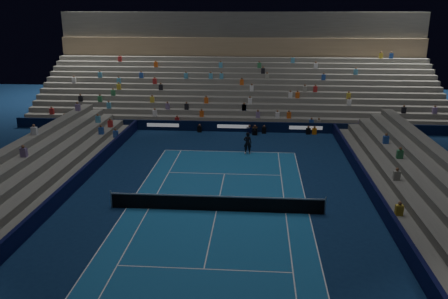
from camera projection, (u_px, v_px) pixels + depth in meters
name	position (u px, v px, depth m)	size (l,w,h in m)	color
ground	(216.00, 211.00, 27.31)	(90.00, 90.00, 0.00)	#0B2146
court_surface	(216.00, 211.00, 27.31)	(10.97, 23.77, 0.01)	#1A5891
sponsor_barrier_far	(234.00, 127.00, 44.79)	(44.00, 0.25, 1.00)	black
sponsor_barrier_east	(383.00, 208.00, 26.47)	(0.25, 37.00, 1.00)	black
sponsor_barrier_west	(58.00, 198.00, 27.86)	(0.25, 37.00, 1.00)	#080B32
grandstand_main	(238.00, 82.00, 52.89)	(44.00, 15.20, 11.20)	slate
grandstand_east	(446.00, 204.00, 26.09)	(5.00, 37.00, 2.50)	#5E5F5A
grandstand_west	(3.00, 190.00, 27.99)	(5.00, 37.00, 2.50)	slate
tennis_net	(216.00, 203.00, 27.16)	(12.90, 0.10, 1.10)	#B2B2B7
tennis_player	(248.00, 143.00, 37.85)	(0.67, 0.44, 1.84)	black
broadcast_camera	(255.00, 131.00, 43.71)	(0.49, 0.95, 0.65)	black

